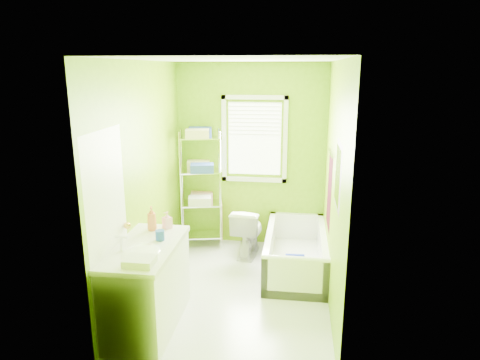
# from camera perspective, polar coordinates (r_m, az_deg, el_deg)

# --- Properties ---
(ground) EXTENTS (2.90, 2.90, 0.00)m
(ground) POSITION_cam_1_polar(r_m,az_deg,el_deg) (5.18, -0.47, -14.38)
(ground) COLOR silver
(ground) RESTS_ON ground
(room_envelope) EXTENTS (2.14, 2.94, 2.62)m
(room_envelope) POSITION_cam_1_polar(r_m,az_deg,el_deg) (4.63, -0.51, 2.60)
(room_envelope) COLOR #6C9B07
(room_envelope) RESTS_ON ground
(window) EXTENTS (0.92, 0.05, 1.22)m
(window) POSITION_cam_1_polar(r_m,az_deg,el_deg) (6.00, 1.94, 6.05)
(window) COLOR white
(window) RESTS_ON ground
(door) EXTENTS (0.09, 0.80, 2.00)m
(door) POSITION_cam_1_polar(r_m,az_deg,el_deg) (4.16, -17.00, -7.38)
(door) COLOR white
(door) RESTS_ON ground
(right_wall_decor) EXTENTS (0.04, 1.48, 1.17)m
(right_wall_decor) POSITION_cam_1_polar(r_m,az_deg,el_deg) (4.63, 12.25, -0.61)
(right_wall_decor) COLOR #3D0712
(right_wall_decor) RESTS_ON ground
(bathtub) EXTENTS (0.75, 1.61, 0.52)m
(bathtub) POSITION_cam_1_polar(r_m,az_deg,el_deg) (5.61, 7.40, -10.20)
(bathtub) COLOR white
(bathtub) RESTS_ON ground
(toilet) EXTENTS (0.44, 0.70, 0.68)m
(toilet) POSITION_cam_1_polar(r_m,az_deg,el_deg) (5.94, 1.07, -6.78)
(toilet) COLOR white
(toilet) RESTS_ON ground
(vanity) EXTENTS (0.59, 1.15, 1.13)m
(vanity) POSITION_cam_1_polar(r_m,az_deg,el_deg) (4.42, -12.30, -13.40)
(vanity) COLOR white
(vanity) RESTS_ON ground
(wire_shelf_unit) EXTENTS (0.63, 0.52, 1.72)m
(wire_shelf_unit) POSITION_cam_1_polar(r_m,az_deg,el_deg) (6.06, -5.15, 0.64)
(wire_shelf_unit) COLOR silver
(wire_shelf_unit) RESTS_ON ground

